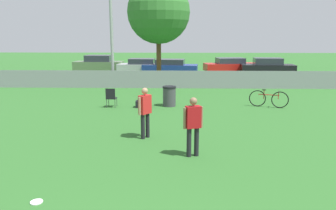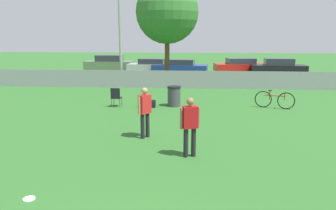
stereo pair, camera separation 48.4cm
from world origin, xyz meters
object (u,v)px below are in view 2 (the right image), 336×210
(parked_car_silver, at_px, (152,66))
(folding_chair_sideline, at_px, (116,96))
(gear_bag_sideline, at_px, (148,104))
(parked_car_dark, at_px, (278,67))
(player_defender_red, at_px, (145,109))
(bicycle_sideline, at_px, (275,100))
(trash_bin, at_px, (174,96))
(frisbee_disc, at_px, (29,199))
(light_pole, at_px, (119,8))
(player_thrower_red, at_px, (190,123))
(parked_car_blue, at_px, (180,67))
(tree_near_pole, at_px, (167,12))
(parked_car_red, at_px, (240,66))
(parked_car_olive, at_px, (109,64))

(parked_car_silver, bearing_deg, folding_chair_sideline, -86.47)
(folding_chair_sideline, bearing_deg, gear_bag_sideline, -175.59)
(parked_car_dark, bearing_deg, player_defender_red, -112.00)
(bicycle_sideline, xyz_separation_m, parked_car_dark, (3.24, 12.39, 0.29))
(parked_car_dark, bearing_deg, trash_bin, -118.23)
(frisbee_disc, height_order, bicycle_sideline, bicycle_sideline)
(light_pole, height_order, player_thrower_red, light_pole)
(folding_chair_sideline, xyz_separation_m, parked_car_blue, (2.42, 13.11, 0.13))
(player_thrower_red, bearing_deg, frisbee_disc, -158.24)
(frisbee_disc, xyz_separation_m, trash_bin, (2.42, 9.12, 0.46))
(player_thrower_red, bearing_deg, parked_car_dark, 51.79)
(gear_bag_sideline, bearing_deg, bicycle_sideline, 1.88)
(light_pole, xyz_separation_m, player_defender_red, (3.26, -11.49, -4.04))
(frisbee_disc, bearing_deg, gear_bag_sideline, 82.04)
(tree_near_pole, distance_m, parked_car_blue, 6.77)
(parked_car_silver, bearing_deg, parked_car_dark, -2.23)
(player_thrower_red, bearing_deg, parked_car_blue, 75.38)
(gear_bag_sideline, bearing_deg, player_defender_red, -83.36)
(frisbee_disc, xyz_separation_m, parked_car_red, (7.40, 22.99, 0.64))
(folding_chair_sideline, bearing_deg, frisbee_disc, 93.91)
(parked_car_red, bearing_deg, tree_near_pole, -140.48)
(parked_car_silver, bearing_deg, gear_bag_sideline, -80.30)
(trash_bin, bearing_deg, player_thrower_red, -82.97)
(trash_bin, height_order, parked_car_silver, parked_car_silver)
(parked_car_red, bearing_deg, parked_car_olive, 168.57)
(bicycle_sideline, relative_size, parked_car_blue, 0.35)
(parked_car_red, bearing_deg, parked_car_blue, -176.02)
(tree_near_pole, relative_size, player_defender_red, 4.15)
(frisbee_disc, bearing_deg, parked_car_red, 72.16)
(frisbee_disc, distance_m, parked_car_olive, 24.05)
(frisbee_disc, distance_m, trash_bin, 9.45)
(parked_car_silver, distance_m, parked_car_dark, 10.55)
(trash_bin, bearing_deg, parked_car_silver, 101.45)
(folding_chair_sideline, bearing_deg, light_pole, -77.47)
(player_defender_red, distance_m, bicycle_sideline, 7.09)
(trash_bin, bearing_deg, folding_chair_sideline, -172.07)
(light_pole, bearing_deg, parked_car_blue, 59.06)
(tree_near_pole, relative_size, parked_car_blue, 1.44)
(player_thrower_red, xyz_separation_m, player_defender_red, (-1.45, 1.58, 0.00))
(parked_car_silver, height_order, parked_car_blue, parked_car_silver)
(parked_car_olive, bearing_deg, parked_car_dark, -7.94)
(folding_chair_sideline, bearing_deg, parked_car_dark, -127.31)
(parked_car_red, bearing_deg, parked_car_silver, 175.98)
(parked_car_olive, relative_size, parked_car_red, 0.94)
(parked_car_red, bearing_deg, player_thrower_red, -109.87)
(frisbee_disc, relative_size, parked_car_blue, 0.05)
(tree_near_pole, distance_m, frisbee_disc, 17.24)
(parked_car_silver, bearing_deg, player_thrower_red, -76.60)
(player_thrower_red, height_order, parked_car_dark, player_thrower_red)
(trash_bin, xyz_separation_m, gear_bag_sideline, (-1.19, -0.32, -0.32))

